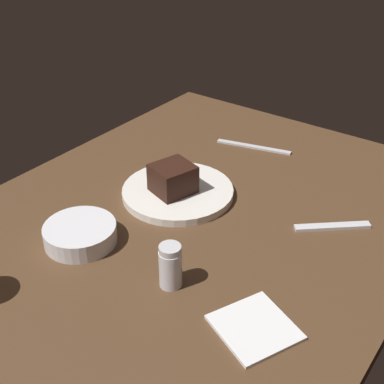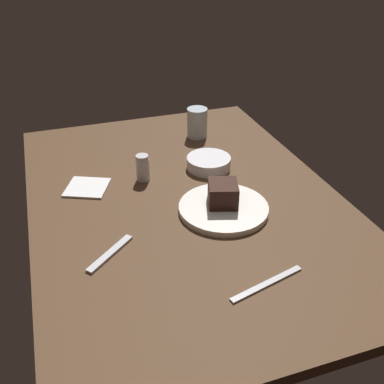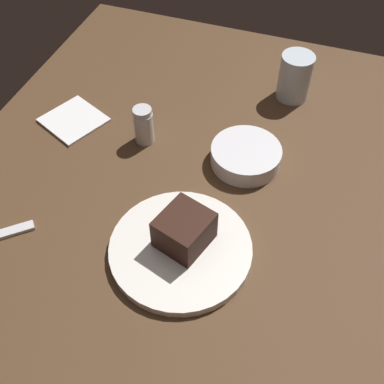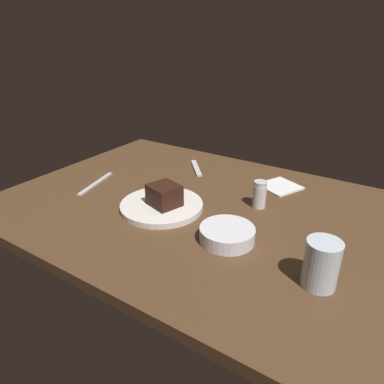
{
  "view_description": "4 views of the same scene",
  "coord_description": "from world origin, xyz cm",
  "px_view_note": "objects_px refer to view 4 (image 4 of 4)",
  "views": [
    {
      "loc": [
        -64.87,
        -50.89,
        62.87
      ],
      "look_at": [
        7.18,
        1.97,
        7.09
      ],
      "focal_mm": 48.63,
      "sensor_mm": 36.0,
      "label": 1
    },
    {
      "loc": [
        101.55,
        -32.39,
        70.6
      ],
      "look_at": [
        1.0,
        1.64,
        5.08
      ],
      "focal_mm": 42.32,
      "sensor_mm": 36.0,
      "label": 2
    },
    {
      "loc": [
        50.9,
        24.07,
        70.96
      ],
      "look_at": [
        0.19,
        6.25,
        7.57
      ],
      "focal_mm": 44.88,
      "sensor_mm": 36.0,
      "label": 3
    },
    {
      "loc": [
        -47.27,
        78.8,
        51.22
      ],
      "look_at": [
        3.59,
        0.75,
        7.12
      ],
      "focal_mm": 33.13,
      "sensor_mm": 36.0,
      "label": 4
    }
  ],
  "objects_px": {
    "dessert_spoon": "(196,168)",
    "butter_knife": "(96,183)",
    "dessert_plate": "(162,206)",
    "water_glass": "(321,264)",
    "side_bowl": "(227,234)",
    "salt_shaker": "(260,194)",
    "chocolate_cake_slice": "(164,195)",
    "folded_napkin": "(280,186)"
  },
  "relations": [
    {
      "from": "dessert_spoon",
      "to": "butter_knife",
      "type": "xyz_separation_m",
      "value": [
        0.21,
        0.3,
        -0.0
      ]
    },
    {
      "from": "dessert_plate",
      "to": "water_glass",
      "type": "xyz_separation_m",
      "value": [
        -0.47,
        0.09,
        0.04
      ]
    },
    {
      "from": "side_bowl",
      "to": "butter_knife",
      "type": "distance_m",
      "value": 0.53
    },
    {
      "from": "salt_shaker",
      "to": "side_bowl",
      "type": "height_order",
      "value": "salt_shaker"
    },
    {
      "from": "water_glass",
      "to": "side_bowl",
      "type": "bearing_deg",
      "value": -10.54
    },
    {
      "from": "dessert_plate",
      "to": "dessert_spoon",
      "type": "distance_m",
      "value": 0.33
    },
    {
      "from": "salt_shaker",
      "to": "dessert_spoon",
      "type": "bearing_deg",
      "value": -26.16
    },
    {
      "from": "dessert_plate",
      "to": "dessert_spoon",
      "type": "height_order",
      "value": "dessert_plate"
    },
    {
      "from": "chocolate_cake_slice",
      "to": "side_bowl",
      "type": "xyz_separation_m",
      "value": [
        -0.22,
        0.04,
        -0.03
      ]
    },
    {
      "from": "dessert_plate",
      "to": "water_glass",
      "type": "bearing_deg",
      "value": 169.16
    },
    {
      "from": "butter_knife",
      "to": "folded_napkin",
      "type": "bearing_deg",
      "value": -73.62
    },
    {
      "from": "folded_napkin",
      "to": "butter_knife",
      "type": "bearing_deg",
      "value": 30.64
    },
    {
      "from": "dessert_plate",
      "to": "side_bowl",
      "type": "xyz_separation_m",
      "value": [
        -0.24,
        0.05,
        0.01
      ]
    },
    {
      "from": "side_bowl",
      "to": "dessert_spoon",
      "type": "xyz_separation_m",
      "value": [
        0.32,
        -0.36,
        -0.01
      ]
    },
    {
      "from": "water_glass",
      "to": "butter_knife",
      "type": "xyz_separation_m",
      "value": [
        0.76,
        -0.11,
        -0.05
      ]
    },
    {
      "from": "chocolate_cake_slice",
      "to": "folded_napkin",
      "type": "bearing_deg",
      "value": -123.77
    },
    {
      "from": "water_glass",
      "to": "butter_knife",
      "type": "height_order",
      "value": "water_glass"
    },
    {
      "from": "salt_shaker",
      "to": "folded_napkin",
      "type": "bearing_deg",
      "value": -91.13
    },
    {
      "from": "dessert_plate",
      "to": "salt_shaker",
      "type": "relative_size",
      "value": 2.96
    },
    {
      "from": "folded_napkin",
      "to": "water_glass",
      "type": "bearing_deg",
      "value": 119.49
    },
    {
      "from": "dessert_plate",
      "to": "water_glass",
      "type": "distance_m",
      "value": 0.48
    },
    {
      "from": "water_glass",
      "to": "dessert_spoon",
      "type": "distance_m",
      "value": 0.69
    },
    {
      "from": "dessert_plate",
      "to": "folded_napkin",
      "type": "height_order",
      "value": "dessert_plate"
    },
    {
      "from": "salt_shaker",
      "to": "side_bowl",
      "type": "bearing_deg",
      "value": 91.93
    },
    {
      "from": "water_glass",
      "to": "dessert_spoon",
      "type": "bearing_deg",
      "value": -36.32
    },
    {
      "from": "dessert_plate",
      "to": "folded_napkin",
      "type": "bearing_deg",
      "value": -125.49
    },
    {
      "from": "side_bowl",
      "to": "dessert_spoon",
      "type": "height_order",
      "value": "side_bowl"
    },
    {
      "from": "dessert_plate",
      "to": "butter_knife",
      "type": "relative_size",
      "value": 1.26
    },
    {
      "from": "water_glass",
      "to": "dessert_plate",
      "type": "bearing_deg",
      "value": -10.84
    },
    {
      "from": "dessert_spoon",
      "to": "butter_knife",
      "type": "relative_size",
      "value": 0.79
    },
    {
      "from": "chocolate_cake_slice",
      "to": "folded_napkin",
      "type": "distance_m",
      "value": 0.4
    },
    {
      "from": "salt_shaker",
      "to": "dessert_plate",
      "type": "bearing_deg",
      "value": 35.21
    },
    {
      "from": "salt_shaker",
      "to": "butter_knife",
      "type": "xyz_separation_m",
      "value": [
        0.52,
        0.15,
        -0.04
      ]
    },
    {
      "from": "salt_shaker",
      "to": "butter_knife",
      "type": "height_order",
      "value": "salt_shaker"
    },
    {
      "from": "dessert_plate",
      "to": "dessert_spoon",
      "type": "xyz_separation_m",
      "value": [
        0.08,
        -0.32,
        -0.0
      ]
    },
    {
      "from": "chocolate_cake_slice",
      "to": "butter_knife",
      "type": "distance_m",
      "value": 0.31
    },
    {
      "from": "chocolate_cake_slice",
      "to": "salt_shaker",
      "type": "distance_m",
      "value": 0.27
    },
    {
      "from": "dessert_spoon",
      "to": "folded_napkin",
      "type": "bearing_deg",
      "value": 50.85
    },
    {
      "from": "butter_knife",
      "to": "chocolate_cake_slice",
      "type": "bearing_deg",
      "value": -108.03
    },
    {
      "from": "chocolate_cake_slice",
      "to": "salt_shaker",
      "type": "relative_size",
      "value": 1.01
    },
    {
      "from": "chocolate_cake_slice",
      "to": "butter_knife",
      "type": "relative_size",
      "value": 0.43
    },
    {
      "from": "butter_knife",
      "to": "folded_napkin",
      "type": "distance_m",
      "value": 0.61
    }
  ]
}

